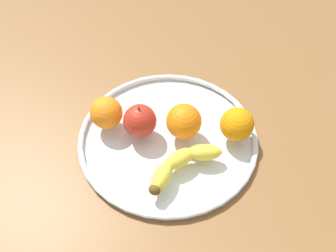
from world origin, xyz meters
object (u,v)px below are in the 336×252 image
Objects in this scene: orange_front_right at (106,113)px; banana at (181,163)px; orange_center at (237,124)px; orange_back_left at (184,121)px; apple at (140,121)px; fruit_bowl at (168,137)px.

banana is at bearing 122.29° from orange_front_right.
orange_center is 11.20cm from orange_back_left.
apple is 9.33cm from orange_back_left.
fruit_bowl is 14.45cm from orange_front_right.
orange_back_left reaches higher than orange_front_right.
fruit_bowl is 15.20cm from orange_center.
orange_front_right reaches higher than fruit_bowl.
fruit_bowl is 9.36cm from banana.
banana is 12.97cm from apple.
orange_back_left is at bearing -24.36° from orange_center.
fruit_bowl is at bearing 150.15° from apple.
fruit_bowl is 5.44× the size of orange_center.
apple is at bearing -23.67° from orange_center.
apple is 1.11× the size of orange_center.
apple is 20.52cm from orange_center.
banana is 14.82cm from orange_center.
orange_back_left reaches higher than orange_center.
banana is at bearing 14.76° from orange_center.
apple reaches higher than fruit_bowl.
orange_front_right is at bearing -29.99° from orange_back_left.
apple is at bearing 141.39° from orange_front_right.
orange_back_left reaches higher than banana.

